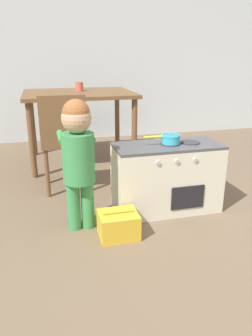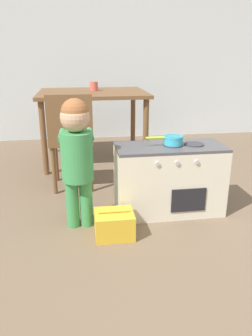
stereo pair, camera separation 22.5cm
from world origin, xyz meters
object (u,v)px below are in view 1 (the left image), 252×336
at_px(child_figure, 78,151).
at_px(cup_on_table, 79,87).
at_px(dining_table, 79,101).
at_px(toy_pot, 170,138).
at_px(toy_basket, 118,225).
at_px(play_kitchen, 167,177).
at_px(dining_chair_near, 63,140).

height_order(child_figure, cup_on_table, child_figure).
distance_m(child_figure, dining_table, 1.47).
distance_m(toy_pot, toy_basket, 0.72).
bearing_deg(cup_on_table, play_kitchen, -71.87).
bearing_deg(dining_chair_near, play_kitchen, -37.33).
bearing_deg(cup_on_table, toy_pot, -71.32).
distance_m(dining_table, cup_on_table, 0.16).
relative_size(toy_pot, dining_table, 0.24).
bearing_deg(cup_on_table, dining_chair_near, -106.24).
distance_m(toy_basket, cup_on_table, 1.85).
distance_m(play_kitchen, toy_pot, 0.30).
xyz_separation_m(play_kitchen, child_figure, (-0.66, -0.13, 0.29)).
height_order(play_kitchen, toy_basket, play_kitchen).
bearing_deg(dining_table, play_kitchen, -70.15).
bearing_deg(toy_pot, toy_basket, -146.40).
height_order(child_figure, dining_table, child_figure).
bearing_deg(dining_chair_near, toy_basket, -72.47).
height_order(toy_basket, dining_table, dining_table).
bearing_deg(dining_table, toy_pot, -69.58).
height_order(dining_table, cup_on_table, cup_on_table).
distance_m(play_kitchen, cup_on_table, 1.57).
bearing_deg(toy_pot, play_kitchen, -178.16).
height_order(play_kitchen, dining_table, dining_table).
bearing_deg(dining_table, child_figure, -97.11).
relative_size(child_figure, cup_on_table, 9.28).
bearing_deg(toy_basket, child_figure, 141.09).
relative_size(child_figure, dining_table, 0.78).
bearing_deg(dining_table, dining_chair_near, -106.27).
height_order(dining_table, dining_chair_near, dining_chair_near).
bearing_deg(toy_pot, dining_table, 110.42).
height_order(toy_basket, cup_on_table, cup_on_table).
relative_size(dining_table, cup_on_table, 11.82).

